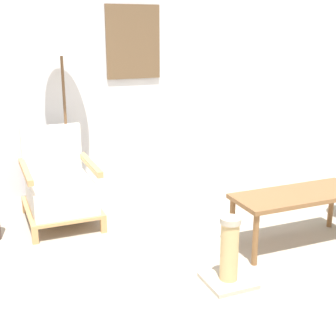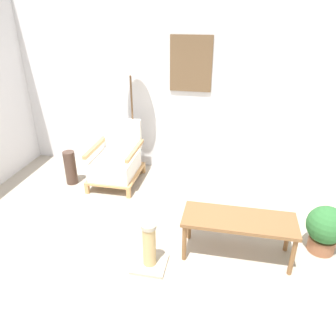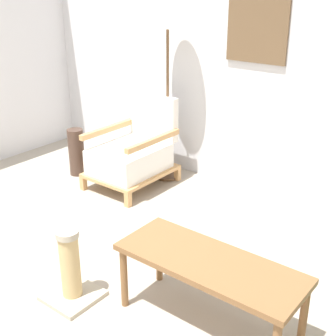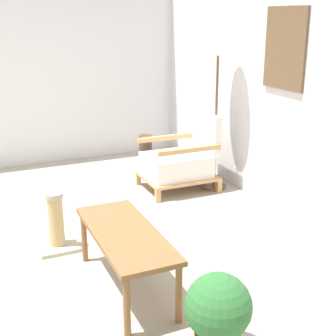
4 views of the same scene
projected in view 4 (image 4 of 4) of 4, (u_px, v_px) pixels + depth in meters
The scene contains 9 objects.
ground_plane at pixel (23, 255), 3.75m from camera, with size 14.00×14.00×0.00m, color #A89E8E.
wall_back at pixel (285, 70), 4.28m from camera, with size 8.00×0.09×2.70m.
wall_left at pixel (26, 57), 5.68m from camera, with size 0.06×8.00×2.70m.
armchair at pixel (181, 160), 5.13m from camera, with size 0.62×0.77×0.82m.
floor_lamp at pixel (218, 46), 4.74m from camera, with size 0.41×0.41×1.75m.
coffee_table at pixel (125, 239), 3.19m from camera, with size 1.07×0.42×0.44m.
vase at pixel (146, 155), 5.61m from camera, with size 0.16×0.16×0.47m, color #473328.
potted_plant at pixel (218, 312), 2.58m from camera, with size 0.38×0.38×0.50m.
scratching_post at pixel (57, 227), 3.82m from camera, with size 0.32×0.32×0.48m.
Camera 4 is at (3.53, -0.30, 1.84)m, focal length 50.00 mm.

